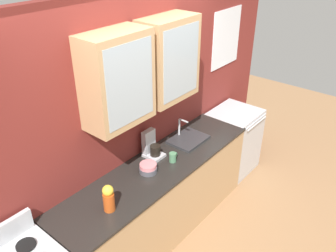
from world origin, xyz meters
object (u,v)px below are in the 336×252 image
Objects in this scene: cup_near_sink at (173,157)px; coffee_maker at (152,147)px; bowl_stack at (148,168)px; vase at (109,198)px; sink_faucet at (188,139)px; dishwasher at (233,141)px.

coffee_maker is (-0.06, 0.24, 0.06)m from cup_near_sink.
bowl_stack is 0.70× the size of vase.
coffee_maker is at bearing 103.96° from cup_near_sink.
sink_faucet is 0.72m from bowl_stack.
dishwasher is (2.28, 0.08, -0.57)m from vase.
dishwasher is (0.96, -0.07, -0.47)m from sink_faucet.
sink_faucet is 0.50m from coffee_maker.
coffee_maker is at bearing 172.74° from dishwasher.
sink_faucet is 0.44m from cup_near_sink.
vase is at bearing -170.19° from bowl_stack.
bowl_stack is 0.62m from vase.
vase is at bearing -177.88° from dishwasher.
coffee_maker is (0.24, 0.16, 0.06)m from bowl_stack.
dishwasher is 3.07× the size of coffee_maker.
dishwasher is (1.68, -0.02, -0.49)m from bowl_stack.
vase is at bearing -173.47° from sink_faucet.
sink_faucet is 3.76× the size of cup_near_sink.
cup_near_sink reaches higher than bowl_stack.
cup_near_sink is at bearing -164.08° from sink_faucet.
bowl_stack reaches higher than dishwasher.
sink_faucet is at bearing 6.53° from vase.
sink_faucet is at bearing -13.58° from coffee_maker.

